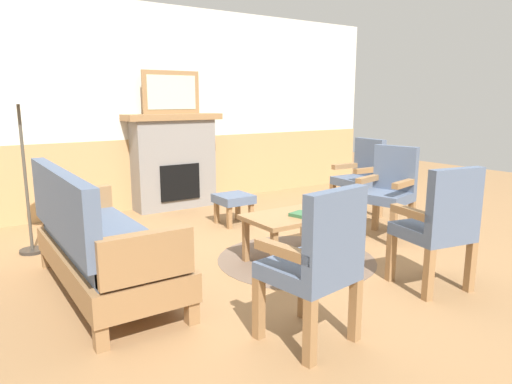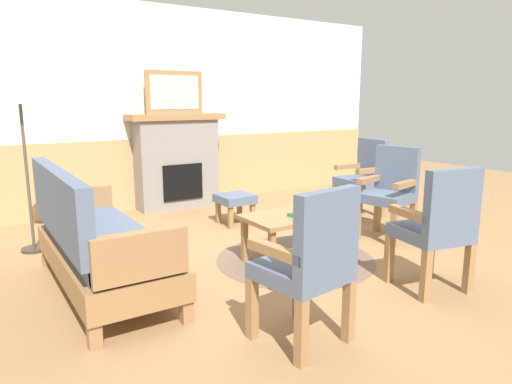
{
  "view_description": "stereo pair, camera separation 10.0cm",
  "coord_description": "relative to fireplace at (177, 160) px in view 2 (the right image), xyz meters",
  "views": [
    {
      "loc": [
        -2.56,
        -3.44,
        1.47
      ],
      "look_at": [
        0.0,
        0.35,
        0.55
      ],
      "focal_mm": 32.38,
      "sensor_mm": 36.0,
      "label": 1
    },
    {
      "loc": [
        -2.48,
        -3.49,
        1.47
      ],
      "look_at": [
        0.0,
        0.35,
        0.55
      ],
      "focal_mm": 32.38,
      "sensor_mm": 36.0,
      "label": 2
    }
  ],
  "objects": [
    {
      "name": "framed_picture",
      "position": [
        0.0,
        0.0,
        0.91
      ],
      "size": [
        0.8,
        0.04,
        0.56
      ],
      "color": "olive",
      "rests_on": "fireplace"
    },
    {
      "name": "floor_lamp_by_couch",
      "position": [
        -1.96,
        -0.98,
        0.8
      ],
      "size": [
        0.36,
        0.36,
        1.68
      ],
      "color": "#332D28",
      "rests_on": "ground_plane"
    },
    {
      "name": "wall_back",
      "position": [
        0.0,
        0.25,
        0.66
      ],
      "size": [
        7.2,
        0.14,
        2.7
      ],
      "color": "silver",
      "rests_on": "ground_plane"
    },
    {
      "name": "coffee_table",
      "position": [
        0.06,
        -2.59,
        -0.27
      ],
      "size": [
        0.96,
        0.56,
        0.44
      ],
      "color": "olive",
      "rests_on": "ground_plane"
    },
    {
      "name": "armchair_by_window_left",
      "position": [
        1.34,
        -2.56,
        -0.11
      ],
      "size": [
        0.58,
        0.58,
        0.98
      ],
      "color": "olive",
      "rests_on": "ground_plane"
    },
    {
      "name": "armchair_front_left",
      "position": [
        0.53,
        -3.74,
        -0.11
      ],
      "size": [
        0.56,
        0.56,
        0.98
      ],
      "color": "olive",
      "rests_on": "ground_plane"
    },
    {
      "name": "fireplace",
      "position": [
        0.0,
        0.0,
        0.0
      ],
      "size": [
        1.3,
        0.44,
        1.28
      ],
      "color": "gray",
      "rests_on": "ground_plane"
    },
    {
      "name": "couch",
      "position": [
        -1.67,
        -2.34,
        -0.26
      ],
      "size": [
        0.7,
        1.8,
        0.98
      ],
      "color": "olive",
      "rests_on": "ground_plane"
    },
    {
      "name": "ground_plane",
      "position": [
        0.0,
        -2.35,
        -0.65
      ],
      "size": [
        14.0,
        14.0,
        0.0
      ],
      "primitive_type": "plane",
      "color": "#997047"
    },
    {
      "name": "armchair_front_center",
      "position": [
        -0.8,
        -3.84,
        -0.11
      ],
      "size": [
        0.54,
        0.54,
        0.98
      ],
      "color": "olive",
      "rests_on": "ground_plane"
    },
    {
      "name": "book_on_table",
      "position": [
        0.03,
        -2.67,
        -0.2
      ],
      "size": [
        0.21,
        0.18,
        0.03
      ],
      "primitive_type": "cube",
      "rotation": [
        0.0,
        0.0,
        0.26
      ],
      "color": "#33663D",
      "rests_on": "coffee_table"
    },
    {
      "name": "armchair_near_fireplace",
      "position": [
        1.8,
        -1.74,
        -0.11
      ],
      "size": [
        0.51,
        0.51,
        0.98
      ],
      "color": "olive",
      "rests_on": "ground_plane"
    },
    {
      "name": "round_rug",
      "position": [
        0.06,
        -2.59,
        -0.65
      ],
      "size": [
        1.48,
        1.48,
        0.01
      ],
      "primitive_type": "cylinder",
      "color": "brown",
      "rests_on": "ground_plane"
    },
    {
      "name": "footstool",
      "position": [
        0.22,
        -1.19,
        -0.37
      ],
      "size": [
        0.4,
        0.4,
        0.36
      ],
      "color": "olive",
      "rests_on": "ground_plane"
    }
  ]
}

